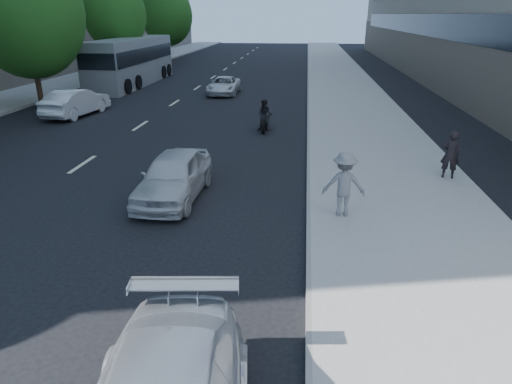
# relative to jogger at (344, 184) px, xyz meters

# --- Properties ---
(ground) EXTENTS (160.00, 160.00, 0.00)m
(ground) POSITION_rel_jogger_xyz_m (-2.30, -4.25, -0.98)
(ground) COLOR black
(ground) RESTS_ON ground
(near_sidewalk) EXTENTS (5.00, 120.00, 0.15)m
(near_sidewalk) POSITION_rel_jogger_xyz_m (1.70, 15.75, -0.91)
(near_sidewalk) COLOR gray
(near_sidewalk) RESTS_ON ground
(far_sidewalk) EXTENTS (4.50, 120.00, 0.15)m
(far_sidewalk) POSITION_rel_jogger_xyz_m (-19.05, 15.75, -0.91)
(far_sidewalk) COLOR gray
(far_sidewalk) RESTS_ON ground
(tree_far_c) EXTENTS (6.00, 6.00, 8.47)m
(tree_far_c) POSITION_rel_jogger_xyz_m (-16.00, 13.75, 4.04)
(tree_far_c) COLOR #382616
(tree_far_c) RESTS_ON ground
(tree_far_d) EXTENTS (4.80, 4.80, 7.65)m
(tree_far_d) POSITION_rel_jogger_xyz_m (-16.00, 25.75, 3.91)
(tree_far_d) COLOR #382616
(tree_far_d) RESTS_ON ground
(tree_far_e) EXTENTS (5.40, 5.40, 7.89)m
(tree_far_e) POSITION_rel_jogger_xyz_m (-16.00, 39.75, 3.80)
(tree_far_e) COLOR #382616
(tree_far_e) RESTS_ON ground
(jogger) EXTENTS (1.09, 0.64, 1.66)m
(jogger) POSITION_rel_jogger_xyz_m (0.00, 0.00, 0.00)
(jogger) COLOR gray
(jogger) RESTS_ON near_sidewalk
(pedestrian_woman) EXTENTS (0.61, 0.47, 1.51)m
(pedestrian_woman) POSITION_rel_jogger_xyz_m (3.50, 3.26, -0.08)
(pedestrian_woman) COLOR black
(pedestrian_woman) RESTS_ON near_sidewalk
(white_sedan_near) EXTENTS (1.67, 3.95, 1.33)m
(white_sedan_near) POSITION_rel_jogger_xyz_m (-4.69, 1.04, -0.32)
(white_sedan_near) COLOR silver
(white_sedan_near) RESTS_ON ground
(white_sedan_mid) EXTENTS (2.05, 4.40, 1.40)m
(white_sedan_mid) POSITION_rel_jogger_xyz_m (-12.85, 11.66, -0.28)
(white_sedan_mid) COLOR silver
(white_sedan_mid) RESTS_ON ground
(white_sedan_far) EXTENTS (1.86, 4.00, 1.11)m
(white_sedan_far) POSITION_rel_jogger_xyz_m (-6.40, 19.25, -0.43)
(white_sedan_far) COLOR silver
(white_sedan_far) RESTS_ON ground
(motorcycle) EXTENTS (0.72, 2.05, 1.42)m
(motorcycle) POSITION_rel_jogger_xyz_m (-2.82, 9.45, -0.34)
(motorcycle) COLOR black
(motorcycle) RESTS_ON ground
(bus) EXTENTS (2.76, 12.06, 3.30)m
(bus) POSITION_rel_jogger_xyz_m (-13.97, 23.04, 0.66)
(bus) COLOR gray
(bus) RESTS_ON ground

